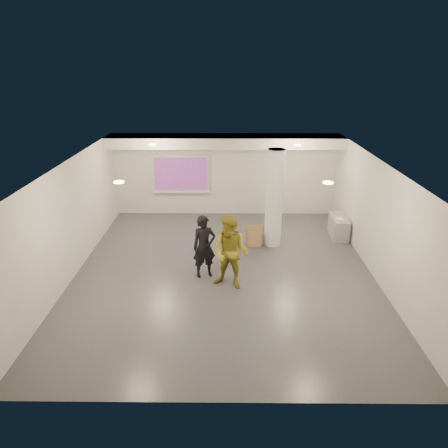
{
  "coord_description": "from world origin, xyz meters",
  "views": [
    {
      "loc": [
        0.09,
        -9.58,
        5.36
      ],
      "look_at": [
        0.0,
        0.4,
        1.25
      ],
      "focal_mm": 32.0,
      "sensor_mm": 36.0,
      "label": 1
    }
  ],
  "objects_px": {
    "credenza": "(339,227)",
    "projection_screen": "(181,174)",
    "man": "(231,253)",
    "woman": "(204,247)",
    "column": "(274,199)"
  },
  "relations": [
    {
      "from": "credenza",
      "to": "man",
      "type": "bearing_deg",
      "value": -135.62
    },
    {
      "from": "man",
      "to": "projection_screen",
      "type": "bearing_deg",
      "value": 130.11
    },
    {
      "from": "credenza",
      "to": "projection_screen",
      "type": "bearing_deg",
      "value": 161.63
    },
    {
      "from": "credenza",
      "to": "man",
      "type": "xyz_separation_m",
      "value": [
        -3.55,
        -3.19,
        0.63
      ]
    },
    {
      "from": "credenza",
      "to": "woman",
      "type": "distance_m",
      "value": 5.01
    },
    {
      "from": "projection_screen",
      "to": "credenza",
      "type": "height_order",
      "value": "projection_screen"
    },
    {
      "from": "woman",
      "to": "man",
      "type": "height_order",
      "value": "man"
    },
    {
      "from": "credenza",
      "to": "column",
      "type": "bearing_deg",
      "value": -161.63
    },
    {
      "from": "column",
      "to": "woman",
      "type": "bearing_deg",
      "value": -135.23
    },
    {
      "from": "projection_screen",
      "to": "man",
      "type": "relative_size",
      "value": 1.09
    },
    {
      "from": "projection_screen",
      "to": "woman",
      "type": "distance_m",
      "value": 4.82
    },
    {
      "from": "column",
      "to": "projection_screen",
      "type": "bearing_deg",
      "value": 139.44
    },
    {
      "from": "projection_screen",
      "to": "woman",
      "type": "bearing_deg",
      "value": -76.81
    },
    {
      "from": "projection_screen",
      "to": "man",
      "type": "xyz_separation_m",
      "value": [
        1.77,
        -5.21,
        -0.57
      ]
    },
    {
      "from": "column",
      "to": "projection_screen",
      "type": "xyz_separation_m",
      "value": [
        -3.1,
        2.65,
        0.03
      ]
    }
  ]
}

